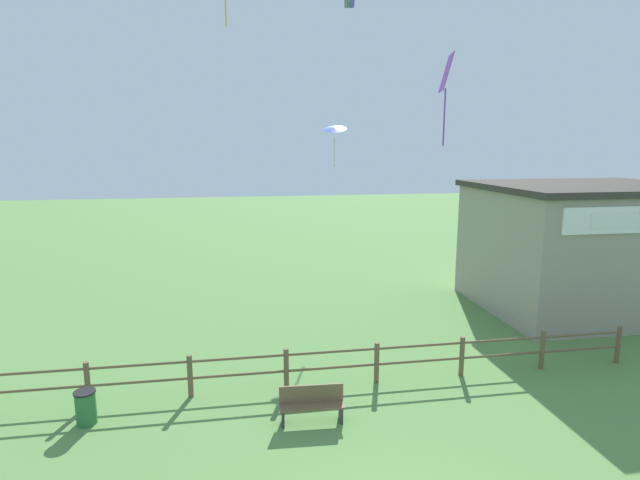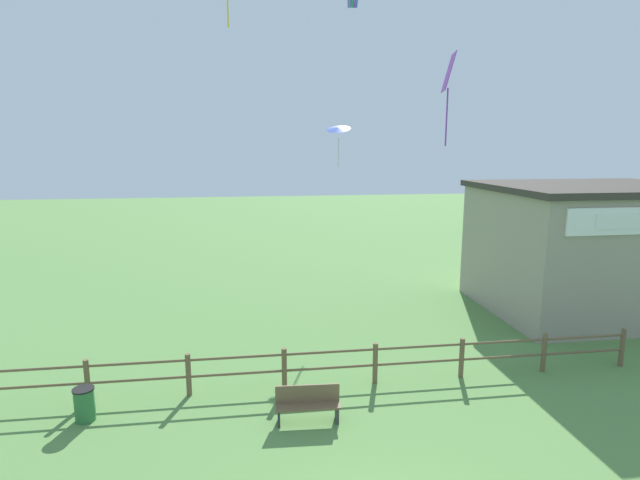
{
  "view_description": "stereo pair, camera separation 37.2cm",
  "coord_description": "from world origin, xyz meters",
  "px_view_note": "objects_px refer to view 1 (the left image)",
  "views": [
    {
      "loc": [
        -2.47,
        -6.29,
        6.51
      ],
      "look_at": [
        0.0,
        8.29,
        3.73
      ],
      "focal_mm": 28.0,
      "sensor_mm": 36.0,
      "label": 1
    },
    {
      "loc": [
        -2.1,
        -6.35,
        6.51
      ],
      "look_at": [
        0.0,
        8.29,
        3.73
      ],
      "focal_mm": 28.0,
      "sensor_mm": 36.0,
      "label": 2
    }
  ],
  "objects_px": {
    "park_bench_near_fence": "(312,403)",
    "trash_bin": "(86,407)",
    "kite_blue_delta": "(334,129)",
    "seaside_building": "(584,246)",
    "kite_purple_streamer": "(446,81)"
  },
  "relations": [
    {
      "from": "park_bench_near_fence",
      "to": "kite_blue_delta",
      "type": "height_order",
      "value": "kite_blue_delta"
    },
    {
      "from": "park_bench_near_fence",
      "to": "kite_blue_delta",
      "type": "distance_m",
      "value": 12.53
    },
    {
      "from": "seaside_building",
      "to": "trash_bin",
      "type": "height_order",
      "value": "seaside_building"
    },
    {
      "from": "park_bench_near_fence",
      "to": "kite_blue_delta",
      "type": "relative_size",
      "value": 0.85
    },
    {
      "from": "trash_bin",
      "to": "kite_blue_delta",
      "type": "distance_m",
      "value": 14.06
    },
    {
      "from": "seaside_building",
      "to": "kite_blue_delta",
      "type": "relative_size",
      "value": 4.47
    },
    {
      "from": "seaside_building",
      "to": "trash_bin",
      "type": "relative_size",
      "value": 9.96
    },
    {
      "from": "park_bench_near_fence",
      "to": "trash_bin",
      "type": "xyz_separation_m",
      "value": [
        -5.31,
        0.79,
        -0.05
      ]
    },
    {
      "from": "seaside_building",
      "to": "kite_blue_delta",
      "type": "distance_m",
      "value": 11.22
    },
    {
      "from": "seaside_building",
      "to": "trash_bin",
      "type": "xyz_separation_m",
      "value": [
        -17.46,
        -5.97,
        -2.13
      ]
    },
    {
      "from": "trash_bin",
      "to": "park_bench_near_fence",
      "type": "bearing_deg",
      "value": -8.46
    },
    {
      "from": "seaside_building",
      "to": "kite_purple_streamer",
      "type": "relative_size",
      "value": 2.79
    },
    {
      "from": "seaside_building",
      "to": "park_bench_near_fence",
      "type": "bearing_deg",
      "value": -150.9
    },
    {
      "from": "park_bench_near_fence",
      "to": "trash_bin",
      "type": "relative_size",
      "value": 1.9
    },
    {
      "from": "seaside_building",
      "to": "kite_purple_streamer",
      "type": "xyz_separation_m",
      "value": [
        -6.91,
        -1.64,
        6.08
      ]
    }
  ]
}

